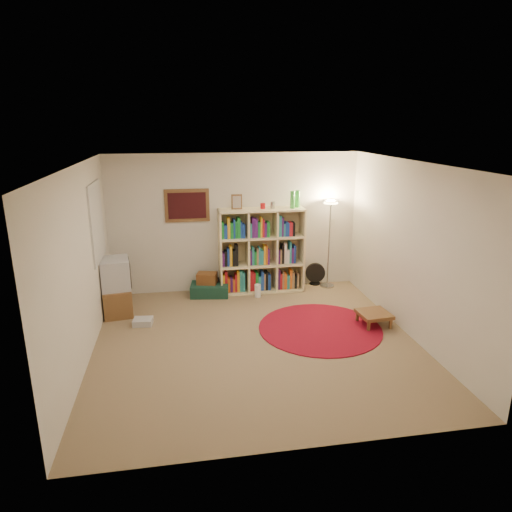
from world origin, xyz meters
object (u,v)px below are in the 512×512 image
(tv_stand, at_px, (117,287))
(floor_lamp, at_px, (330,215))
(bookshelf, at_px, (260,252))
(floor_fan, at_px, (315,274))
(suitcase, at_px, (210,290))
(side_table, at_px, (374,314))

(tv_stand, bearing_deg, floor_lamp, 1.21)
(bookshelf, height_order, floor_fan, bookshelf)
(floor_lamp, height_order, suitcase, floor_lamp)
(bookshelf, height_order, floor_lamp, bookshelf)
(bookshelf, distance_m, suitcase, 1.14)
(floor_fan, bearing_deg, suitcase, -162.32)
(tv_stand, xyz_separation_m, side_table, (3.93, -1.14, -0.27))
(floor_lamp, relative_size, floor_fan, 3.90)
(tv_stand, bearing_deg, bookshelf, 6.26)
(tv_stand, relative_size, suitcase, 1.28)
(bookshelf, relative_size, tv_stand, 1.99)
(floor_lamp, distance_m, floor_fan, 1.19)
(bookshelf, bearing_deg, side_table, -50.70)
(bookshelf, distance_m, side_table, 2.38)
(floor_lamp, distance_m, tv_stand, 3.93)
(tv_stand, distance_m, suitcase, 1.66)
(bookshelf, relative_size, floor_lamp, 1.11)
(suitcase, bearing_deg, floor_fan, 14.58)
(floor_lamp, bearing_deg, suitcase, -177.66)
(tv_stand, height_order, side_table, tv_stand)
(floor_fan, height_order, tv_stand, tv_stand)
(tv_stand, distance_m, side_table, 4.10)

